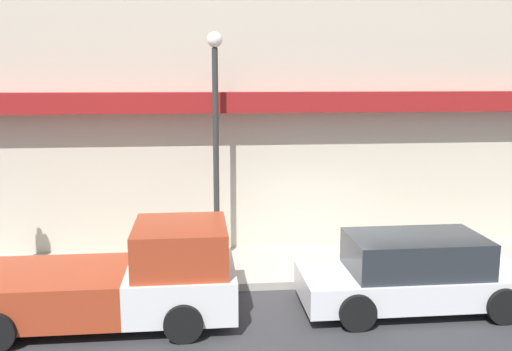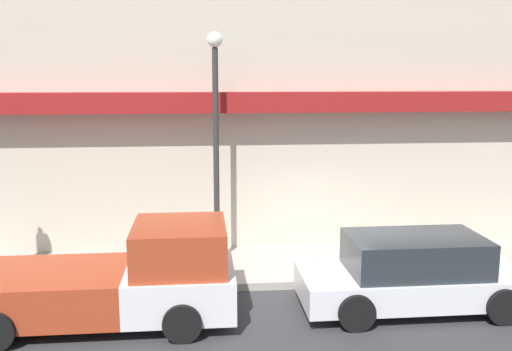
# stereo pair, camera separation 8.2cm
# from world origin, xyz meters

# --- Properties ---
(ground_plane) EXTENTS (80.00, 80.00, 0.00)m
(ground_plane) POSITION_xyz_m (0.00, 0.00, 0.00)
(ground_plane) COLOR #2D2D30
(sidewalk) EXTENTS (36.00, 2.68, 0.18)m
(sidewalk) POSITION_xyz_m (0.00, 1.34, 0.09)
(sidewalk) COLOR #9E998E
(sidewalk) RESTS_ON ground
(building) EXTENTS (19.80, 3.80, 10.71)m
(building) POSITION_xyz_m (0.02, 4.16, 4.33)
(building) COLOR #BCB29E
(building) RESTS_ON ground
(pickup_truck) EXTENTS (5.12, 2.29, 1.88)m
(pickup_truck) POSITION_xyz_m (-4.33, -1.23, 0.82)
(pickup_truck) COLOR silver
(pickup_truck) RESTS_ON ground
(parked_car) EXTENTS (4.59, 2.02, 1.51)m
(parked_car) POSITION_xyz_m (1.50, -1.23, 0.73)
(parked_car) COLOR silver
(parked_car) RESTS_ON ground
(fire_hydrant) EXTENTS (0.22, 0.22, 0.65)m
(fire_hydrant) POSITION_xyz_m (-3.02, 0.57, 0.50)
(fire_hydrant) COLOR red
(fire_hydrant) RESTS_ON sidewalk
(street_lamp) EXTENTS (0.36, 0.36, 5.46)m
(street_lamp) POSITION_xyz_m (-2.36, 1.60, 3.59)
(street_lamp) COLOR #2D2D2D
(street_lamp) RESTS_ON sidewalk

